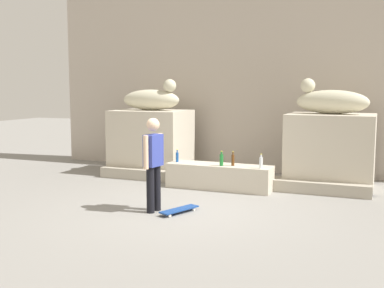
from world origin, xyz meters
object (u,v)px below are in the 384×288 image
at_px(statue_reclining_left, 152,99).
at_px(skater, 153,160).
at_px(statue_reclining_right, 330,101).
at_px(bottle_green, 221,160).
at_px(bottle_brown, 233,160).
at_px(skateboard, 179,210).
at_px(bottle_blue, 177,157).
at_px(bottle_clear, 261,162).

bearing_deg(statue_reclining_left, skater, -58.07).
bearing_deg(statue_reclining_right, bottle_green, 42.64).
xyz_separation_m(skater, bottle_brown, (0.78, 2.20, -0.26)).
bearing_deg(skateboard, bottle_green, -160.69).
bearing_deg(bottle_blue, skateboard, -65.27).
bearing_deg(bottle_brown, bottle_blue, 179.33).
bearing_deg(statue_reclining_left, bottle_brown, -19.49).
relative_size(statue_reclining_left, skater, 0.98).
bearing_deg(statue_reclining_left, bottle_green, -23.74).
relative_size(statue_reclining_right, skateboard, 2.06).
relative_size(bottle_green, bottle_blue, 1.13).
bearing_deg(bottle_brown, statue_reclining_right, 31.53).
height_order(skater, bottle_brown, skater).
bearing_deg(skateboard, skater, -60.16).
height_order(statue_reclining_right, skateboard, statue_reclining_right).
height_order(skater, bottle_clear, skater).
xyz_separation_m(bottle_green, bottle_blue, (-1.09, 0.13, -0.02)).
bearing_deg(bottle_brown, bottle_clear, -9.67).
distance_m(skateboard, bottle_blue, 2.44).
xyz_separation_m(statue_reclining_right, skater, (-2.63, -3.34, -0.98)).
xyz_separation_m(statue_reclining_left, statue_reclining_right, (4.33, 0.01, 0.00)).
bearing_deg(bottle_blue, skater, -76.71).
height_order(skater, bottle_blue, skater).
xyz_separation_m(statue_reclining_left, skater, (1.70, -3.33, -0.98)).
xyz_separation_m(statue_reclining_left, skateboard, (2.17, -3.26, -1.84)).
distance_m(statue_reclining_right, bottle_green, 2.71).
height_order(bottle_brown, bottle_green, bottle_green).
distance_m(statue_reclining_left, bottle_brown, 3.00).
bearing_deg(statue_reclining_left, skateboard, -51.53).
relative_size(statue_reclining_right, bottle_blue, 5.91).
bearing_deg(bottle_brown, skateboard, -98.33).
bearing_deg(statue_reclining_left, bottle_blue, -38.40).
height_order(statue_reclining_right, bottle_clear, statue_reclining_right).
bearing_deg(skater, bottle_clear, 153.71).
distance_m(statue_reclining_right, bottle_clear, 2.13).
relative_size(skateboard, bottle_brown, 2.65).
xyz_separation_m(statue_reclining_left, bottle_green, (2.26, -1.23, -1.24)).
relative_size(bottle_brown, bottle_blue, 1.08).
xyz_separation_m(statue_reclining_left, bottle_brown, (2.48, -1.12, -1.24)).
relative_size(bottle_clear, bottle_brown, 0.99).
relative_size(statue_reclining_left, statue_reclining_right, 0.98).
bearing_deg(statue_reclining_right, statue_reclining_left, 11.75).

